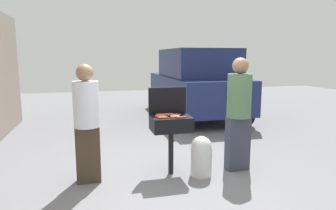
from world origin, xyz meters
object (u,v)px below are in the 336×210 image
object	(u,v)px
hot_dog_0	(175,116)
hot_dog_10	(173,115)
hot_dog_8	(162,117)
propane_tank	(201,155)
hot_dog_4	(162,116)
hot_dog_6	(174,116)
hot_dog_12	(160,114)
hot_dog_5	(176,115)
hot_dog_2	(176,117)
hot_dog_11	(160,115)
bbq_grill	(171,126)
hot_dog_7	(169,114)
hot_dog_3	(165,115)
hot_dog_1	(181,117)
person_left	(87,119)
person_right	(239,110)
parked_minivan	(195,83)
hot_dog_9	(159,116)
hot_dog_13	(164,118)

from	to	relation	value
hot_dog_0	hot_dog_10	world-z (taller)	same
hot_dog_10	hot_dog_8	bearing A→B (deg)	-142.37
hot_dog_8	propane_tank	distance (m)	0.85
hot_dog_4	propane_tank	size ratio (longest dim) A/B	0.21
hot_dog_0	hot_dog_10	xyz separation A→B (m)	(0.01, 0.14, 0.00)
hot_dog_6	hot_dog_12	xyz separation A→B (m)	(-0.18, 0.16, 0.00)
hot_dog_5	propane_tank	bearing A→B (deg)	-33.18
hot_dog_2	hot_dog_11	bearing A→B (deg)	131.43
bbq_grill	hot_dog_7	world-z (taller)	hot_dog_7
hot_dog_3	hot_dog_6	bearing A→B (deg)	-33.37
hot_dog_10	hot_dog_1	bearing A→B (deg)	-75.58
person_left	person_right	bearing A→B (deg)	-8.45
hot_dog_5	person_right	size ratio (longest dim) A/B	0.07
parked_minivan	person_left	bearing A→B (deg)	54.17
hot_dog_1	person_right	distance (m)	0.96
hot_dog_8	hot_dog_0	bearing A→B (deg)	8.98
hot_dog_3	hot_dog_4	bearing A→B (deg)	-136.50
hot_dog_6	person_left	world-z (taller)	person_left
hot_dog_5	hot_dog_10	bearing A→B (deg)	121.64
bbq_grill	hot_dog_1	xyz separation A→B (m)	(0.12, -0.15, 0.15)
person_right	propane_tank	bearing A→B (deg)	21.01
hot_dog_4	hot_dog_3	bearing A→B (deg)	43.50
hot_dog_4	hot_dog_9	distance (m)	0.04
hot_dog_2	hot_dog_7	world-z (taller)	same
hot_dog_5	parked_minivan	distance (m)	4.61
propane_tank	person_right	distance (m)	0.92
hot_dog_5	hot_dog_13	world-z (taller)	same
hot_dog_4	parked_minivan	distance (m)	4.75
hot_dog_6	person_left	distance (m)	1.27
hot_dog_2	hot_dog_8	bearing A→B (deg)	171.68
hot_dog_8	person_left	world-z (taller)	person_left
hot_dog_5	person_right	world-z (taller)	person_right
hot_dog_9	propane_tank	xyz separation A→B (m)	(0.60, -0.20, -0.60)
hot_dog_4	hot_dog_5	size ratio (longest dim) A/B	1.00
hot_dog_6	hot_dog_2	bearing A→B (deg)	-93.29
hot_dog_4	hot_dog_7	world-z (taller)	same
hot_dog_11	person_left	size ratio (longest dim) A/B	0.08
hot_dog_5	person_right	bearing A→B (deg)	-6.95
hot_dog_1	hot_dog_13	distance (m)	0.26
hot_dog_13	propane_tank	xyz separation A→B (m)	(0.57, -0.07, -0.60)
hot_dog_10	propane_tank	world-z (taller)	hot_dog_10
hot_dog_2	hot_dog_5	distance (m)	0.16
hot_dog_9	hot_dog_0	bearing A→B (deg)	-17.58
hot_dog_11	hot_dog_12	bearing A→B (deg)	77.86
hot_dog_13	hot_dog_2	bearing A→B (deg)	-0.13
hot_dog_7	person_left	distance (m)	1.24
hot_dog_1	hot_dog_9	xyz separation A→B (m)	(-0.29, 0.16, 0.00)
hot_dog_10	hot_dog_11	world-z (taller)	same
hot_dog_4	hot_dog_11	bearing A→B (deg)	89.99
person_right	parked_minivan	size ratio (longest dim) A/B	0.40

